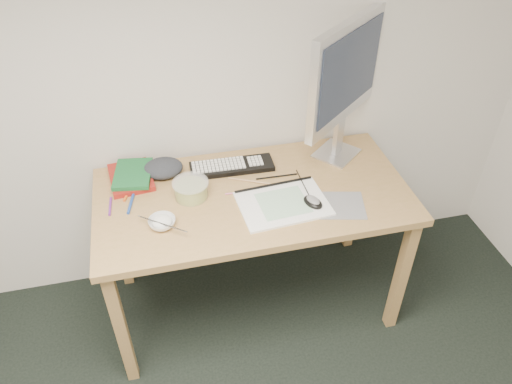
% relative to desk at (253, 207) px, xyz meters
% --- Properties ---
extents(desk, '(1.40, 0.70, 0.75)m').
position_rel_desk_xyz_m(desk, '(0.00, 0.00, 0.00)').
color(desk, '#AD814F').
rests_on(desk, ground).
extents(mousepad, '(0.24, 0.23, 0.00)m').
position_rel_desk_xyz_m(mousepad, '(0.35, -0.17, 0.08)').
color(mousepad, slate).
rests_on(mousepad, desk).
extents(sketchpad, '(0.40, 0.30, 0.01)m').
position_rel_desk_xyz_m(sketchpad, '(0.11, -0.11, 0.09)').
color(sketchpad, white).
rests_on(sketchpad, desk).
extents(keyboard, '(0.40, 0.14, 0.02)m').
position_rel_desk_xyz_m(keyboard, '(-0.06, 0.20, 0.09)').
color(keyboard, black).
rests_on(keyboard, desk).
extents(monitor, '(0.46, 0.40, 0.67)m').
position_rel_desk_xyz_m(monitor, '(0.47, 0.21, 0.50)').
color(monitor, silver).
rests_on(monitor, desk).
extents(mouse, '(0.10, 0.12, 0.03)m').
position_rel_desk_xyz_m(mouse, '(0.23, -0.14, 0.11)').
color(mouse, black).
rests_on(mouse, sketchpad).
extents(rice_bowl, '(0.13, 0.13, 0.04)m').
position_rel_desk_xyz_m(rice_bowl, '(-0.41, -0.12, 0.10)').
color(rice_bowl, white).
rests_on(rice_bowl, desk).
extents(chopsticks, '(0.19, 0.15, 0.02)m').
position_rel_desk_xyz_m(chopsticks, '(-0.41, -0.15, 0.12)').
color(chopsticks, '#B4B4B6').
rests_on(chopsticks, rice_bowl).
extents(fruit_tub, '(0.18, 0.18, 0.08)m').
position_rel_desk_xyz_m(fruit_tub, '(-0.27, 0.04, 0.12)').
color(fruit_tub, gold).
rests_on(fruit_tub, desk).
extents(book_red, '(0.21, 0.27, 0.02)m').
position_rel_desk_xyz_m(book_red, '(-0.53, 0.23, 0.09)').
color(book_red, maroon).
rests_on(book_red, desk).
extents(book_green, '(0.20, 0.25, 0.02)m').
position_rel_desk_xyz_m(book_green, '(-0.51, 0.22, 0.12)').
color(book_green, '#165A2B').
rests_on(book_green, book_red).
extents(cloth_lump, '(0.16, 0.13, 0.06)m').
position_rel_desk_xyz_m(cloth_lump, '(-0.38, 0.24, 0.11)').
color(cloth_lump, '#292B31').
rests_on(cloth_lump, desk).
extents(pencil_pink, '(0.17, 0.01, 0.01)m').
position_rel_desk_xyz_m(pencil_pink, '(-0.04, 0.01, 0.09)').
color(pencil_pink, pink).
rests_on(pencil_pink, desk).
extents(pencil_tan, '(0.18, 0.10, 0.01)m').
position_rel_desk_xyz_m(pencil_tan, '(0.00, 0.08, 0.09)').
color(pencil_tan, tan).
rests_on(pencil_tan, desk).
extents(pencil_black, '(0.20, 0.01, 0.01)m').
position_rel_desk_xyz_m(pencil_black, '(0.13, 0.09, 0.09)').
color(pencil_black, black).
rests_on(pencil_black, desk).
extents(marker_blue, '(0.04, 0.14, 0.01)m').
position_rel_desk_xyz_m(marker_blue, '(-0.53, 0.05, 0.09)').
color(marker_blue, '#1D419D').
rests_on(marker_blue, desk).
extents(marker_orange, '(0.05, 0.12, 0.01)m').
position_rel_desk_xyz_m(marker_orange, '(-0.54, 0.13, 0.09)').
color(marker_orange, orange).
rests_on(marker_orange, desk).
extents(marker_purple, '(0.02, 0.12, 0.01)m').
position_rel_desk_xyz_m(marker_purple, '(-0.62, 0.05, 0.09)').
color(marker_purple, '#6B258B').
rests_on(marker_purple, desk).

